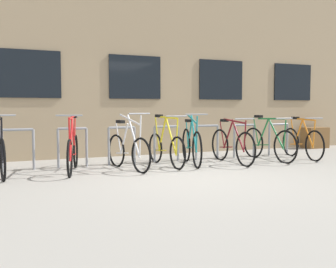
% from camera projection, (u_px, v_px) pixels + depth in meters
% --- Properties ---
extents(ground_plane, '(42.00, 42.00, 0.00)m').
position_uv_depth(ground_plane, '(194.00, 177.00, 6.42)').
color(ground_plane, '#9E998E').
extents(storefront_building, '(28.00, 6.65, 6.35)m').
position_uv_depth(storefront_building, '(103.00, 45.00, 12.18)').
color(storefront_building, tan).
rests_on(storefront_building, ground).
extents(bike_rack, '(6.60, 0.05, 0.79)m').
position_uv_depth(bike_rack, '(166.00, 140.00, 8.24)').
color(bike_rack, gray).
rests_on(bike_rack, ground).
extents(bicycle_white, '(0.51, 1.58, 1.10)m').
position_uv_depth(bicycle_white, '(128.00, 150.00, 7.23)').
color(bicycle_white, black).
rests_on(bicycle_white, ground).
extents(bicycle_teal, '(0.54, 1.70, 1.08)m').
position_uv_depth(bicycle_teal, '(191.00, 145.00, 7.89)').
color(bicycle_teal, black).
rests_on(bicycle_teal, ground).
extents(bicycle_maroon, '(0.44, 1.74, 0.99)m').
position_uv_depth(bicycle_maroon, '(232.00, 145.00, 8.08)').
color(bicycle_maroon, black).
rests_on(bicycle_maroon, ground).
extents(bicycle_black, '(0.44, 1.70, 1.09)m').
position_uv_depth(bicycle_black, '(0.00, 153.00, 6.53)').
color(bicycle_black, black).
rests_on(bicycle_black, ground).
extents(bicycle_red, '(0.57, 1.70, 1.08)m').
position_uv_depth(bicycle_red, '(73.00, 151.00, 6.96)').
color(bicycle_red, black).
rests_on(bicycle_red, ground).
extents(bicycle_green, '(0.44, 1.81, 1.02)m').
position_uv_depth(bicycle_green, '(268.00, 143.00, 8.52)').
color(bicycle_green, black).
rests_on(bicycle_green, ground).
extents(bicycle_yellow, '(0.44, 1.69, 1.05)m').
position_uv_depth(bicycle_yellow, '(166.00, 147.00, 7.72)').
color(bicycle_yellow, black).
rests_on(bicycle_yellow, ground).
extents(bicycle_orange, '(0.44, 1.65, 0.98)m').
position_uv_depth(bicycle_orange, '(302.00, 142.00, 8.85)').
color(bicycle_orange, black).
rests_on(bicycle_orange, ground).
extents(planter_box, '(0.70, 0.44, 0.60)m').
position_uv_depth(planter_box, '(315.00, 138.00, 11.09)').
color(planter_box, brown).
rests_on(planter_box, ground).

